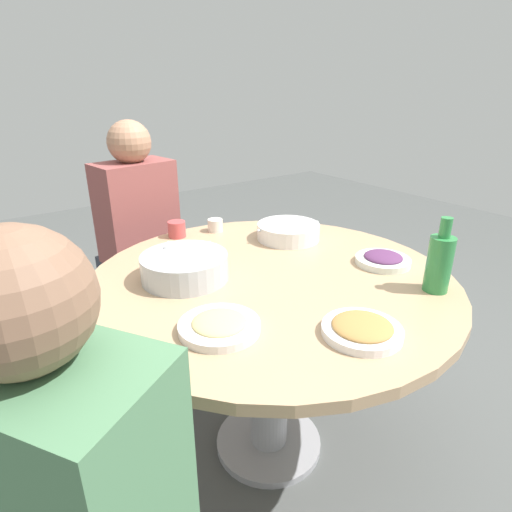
{
  "coord_description": "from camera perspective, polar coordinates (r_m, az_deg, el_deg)",
  "views": [
    {
      "loc": [
        1.0,
        -0.8,
        1.35
      ],
      "look_at": [
        -0.1,
        0.01,
        0.78
      ],
      "focal_mm": 29.61,
      "sensor_mm": 36.0,
      "label": 1
    }
  ],
  "objects": [
    {
      "name": "diner_left",
      "position": [
        0.79,
        -24.2,
        -28.24
      ],
      "size": [
        0.45,
        0.46,
        0.76
      ],
      "color": "#2D333D",
      "rests_on": "stool_for_diner_left"
    },
    {
      "name": "dish_noodles",
      "position": [
        1.11,
        -4.97,
        -9.3
      ],
      "size": [
        0.22,
        0.22,
        0.04
      ],
      "color": "silver",
      "rests_on": "round_dining_table"
    },
    {
      "name": "tea_cup_far",
      "position": [
        1.84,
        -5.53,
        4.15
      ],
      "size": [
        0.06,
        0.06,
        0.05
      ],
      "primitive_type": "cylinder",
      "color": "beige",
      "rests_on": "round_dining_table"
    },
    {
      "name": "round_dining_table",
      "position": [
        1.48,
        1.96,
        -7.73
      ],
      "size": [
        1.22,
        1.22,
        0.74
      ],
      "color": "#99999E",
      "rests_on": "ground"
    },
    {
      "name": "green_bottle",
      "position": [
        1.4,
        23.54,
        -0.75
      ],
      "size": [
        0.08,
        0.08,
        0.24
      ],
      "color": "#2E8140",
      "rests_on": "round_dining_table"
    },
    {
      "name": "diner_right",
      "position": [
        2.05,
        -15.68,
        4.93
      ],
      "size": [
        0.38,
        0.36,
        0.76
      ],
      "color": "#2D333D",
      "rests_on": "stool_for_diner_right"
    },
    {
      "name": "dish_tofu_braise",
      "position": [
        1.13,
        14.14,
        -9.52
      ],
      "size": [
        0.21,
        0.21,
        0.04
      ],
      "color": "white",
      "rests_on": "round_dining_table"
    },
    {
      "name": "soup_bowl",
      "position": [
        1.74,
        4.39,
        3.27
      ],
      "size": [
        0.25,
        0.28,
        0.06
      ],
      "color": "silver",
      "rests_on": "round_dining_table"
    },
    {
      "name": "tea_cup_near",
      "position": [
        1.79,
        -10.65,
        3.58
      ],
      "size": [
        0.07,
        0.07,
        0.07
      ],
      "primitive_type": "cylinder",
      "color": "#BF4546",
      "rests_on": "round_dining_table"
    },
    {
      "name": "stool_for_diner_right",
      "position": [
        2.27,
        -14.27,
        -8.1
      ],
      "size": [
        0.36,
        0.36,
        0.44
      ],
      "primitive_type": "cylinder",
      "color": "brown",
      "rests_on": "ground"
    },
    {
      "name": "rice_bowl",
      "position": [
        1.39,
        -9.62,
        -1.38
      ],
      "size": [
        0.28,
        0.28,
        0.09
      ],
      "color": "#B2B5BA",
      "rests_on": "round_dining_table"
    },
    {
      "name": "dish_eggplant",
      "position": [
        1.56,
        16.78,
        -0.43
      ],
      "size": [
        0.19,
        0.19,
        0.04
      ],
      "color": "silver",
      "rests_on": "round_dining_table"
    },
    {
      "name": "ground",
      "position": [
        1.86,
        1.69,
        -24.04
      ],
      "size": [
        8.0,
        8.0,
        0.0
      ],
      "primitive_type": "plane",
      "color": "#4C4F4D"
    }
  ]
}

